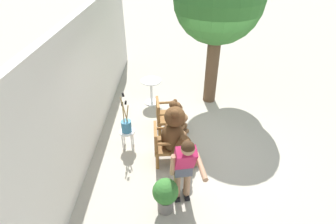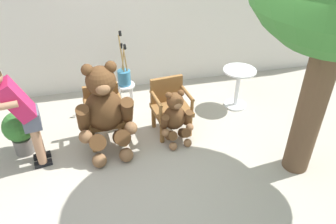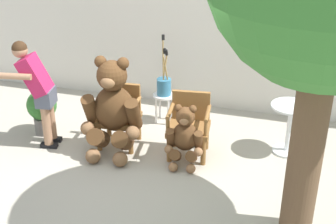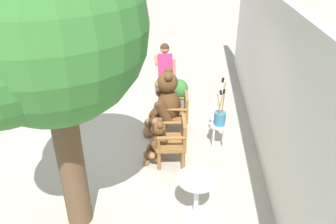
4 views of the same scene
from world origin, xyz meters
name	(u,v)px [view 1 (image 1 of 4)]	position (x,y,z in m)	size (l,w,h in m)	color
ground_plane	(197,144)	(0.00, 0.00, 0.00)	(60.00, 60.00, 0.00)	#A8A091
back_wall	(83,91)	(0.00, 2.40, 1.40)	(10.00, 0.16, 2.80)	beige
wooden_chair_left	(164,143)	(-0.51, 0.76, 0.46)	(0.60, 0.56, 0.86)	brown
wooden_chair_right	(165,115)	(0.50, 0.76, 0.46)	(0.62, 0.58, 0.86)	brown
teddy_bear_large	(177,135)	(-0.50, 0.50, 0.68)	(0.83, 0.81, 1.38)	#4C3019
teddy_bear_small	(177,117)	(0.51, 0.47, 0.42)	(0.52, 0.51, 0.85)	brown
person_visitor	(184,165)	(-1.56, 0.40, 0.91)	(0.75, 0.56, 1.54)	black
white_stool	(127,135)	(-0.11, 1.57, 0.36)	(0.34, 0.34, 0.46)	white
brush_bucket	(126,125)	(-0.11, 1.57, 0.63)	(0.22, 0.22, 0.96)	teal
round_side_table	(151,89)	(1.82, 1.17, 0.45)	(0.56, 0.56, 0.72)	silver
patio_tree	(220,1)	(2.10, -0.55, 2.71)	(2.28, 2.17, 3.87)	brown
potted_plant	(165,194)	(-1.73, 0.70, 0.40)	(0.44, 0.44, 0.68)	slate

